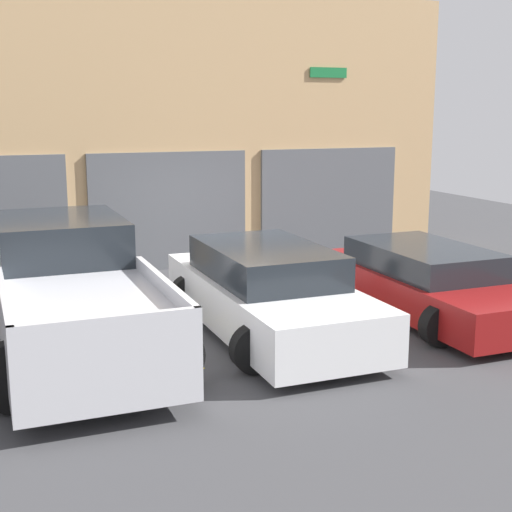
# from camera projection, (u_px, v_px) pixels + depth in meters

# --- Properties ---
(ground_plane) EXTENTS (28.00, 28.00, 0.00)m
(ground_plane) POSITION_uv_depth(u_px,v_px,m) (226.00, 301.00, 12.59)
(ground_plane) COLOR #3D3D3F
(shophouse_building) EXTENTS (12.66, 0.68, 5.80)m
(shophouse_building) POSITION_uv_depth(u_px,v_px,m) (173.00, 134.00, 15.01)
(shophouse_building) COLOR tan
(shophouse_building) RESTS_ON ground
(pickup_truck) EXTENTS (2.58, 5.26, 1.74)m
(pickup_truck) POSITION_uv_depth(u_px,v_px,m) (72.00, 293.00, 9.89)
(pickup_truck) COLOR silver
(pickup_truck) RESTS_ON ground
(sedan_white) EXTENTS (2.24, 4.77, 1.33)m
(sedan_white) POSITION_uv_depth(u_px,v_px,m) (268.00, 292.00, 10.71)
(sedan_white) COLOR white
(sedan_white) RESTS_ON ground
(sedan_side) EXTENTS (2.17, 4.71, 1.13)m
(sedan_side) POSITION_uv_depth(u_px,v_px,m) (426.00, 282.00, 11.75)
(sedan_side) COLOR maroon
(sedan_side) RESTS_ON ground
(parking_stripe_left) EXTENTS (0.12, 2.20, 0.01)m
(parking_stripe_left) POSITION_uv_depth(u_px,v_px,m) (178.00, 344.00, 10.29)
(parking_stripe_left) COLOR gold
(parking_stripe_left) RESTS_ON ground
(parking_stripe_centre) EXTENTS (0.12, 2.20, 0.01)m
(parking_stripe_centre) POSITION_uv_depth(u_px,v_px,m) (350.00, 323.00, 11.32)
(parking_stripe_centre) COLOR gold
(parking_stripe_centre) RESTS_ON ground
(parking_stripe_right) EXTENTS (0.12, 2.20, 0.01)m
(parking_stripe_right) POSITION_uv_depth(u_px,v_px,m) (494.00, 305.00, 12.34)
(parking_stripe_right) COLOR gold
(parking_stripe_right) RESTS_ON ground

